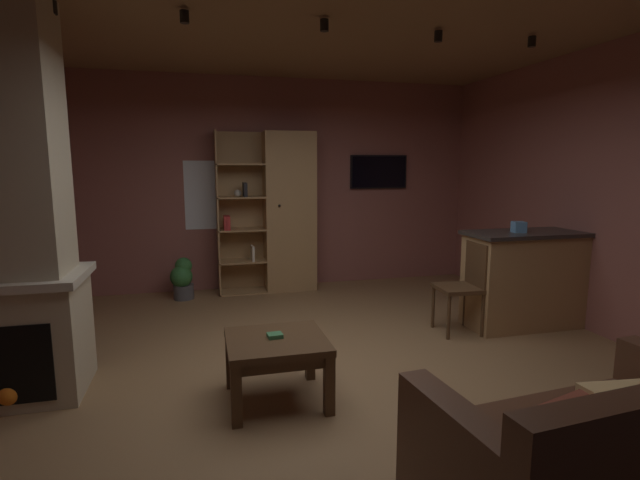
% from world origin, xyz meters
% --- Properties ---
extents(floor, '(5.70, 6.08, 0.02)m').
position_xyz_m(floor, '(0.00, 0.00, -0.01)').
color(floor, olive).
rests_on(floor, ground).
extents(wall_back, '(5.82, 0.06, 2.86)m').
position_xyz_m(wall_back, '(0.00, 3.07, 1.43)').
color(wall_back, '#8E544C').
rests_on(wall_back, ground).
extents(wall_right, '(0.06, 6.08, 2.86)m').
position_xyz_m(wall_right, '(2.88, 0.00, 1.43)').
color(wall_right, '#8E544C').
rests_on(wall_right, ground).
extents(ceiling, '(5.70, 6.08, 0.02)m').
position_xyz_m(ceiling, '(0.00, 0.00, 2.87)').
color(ceiling, '#8E6B47').
extents(window_pane_back, '(0.78, 0.01, 0.91)m').
position_xyz_m(window_pane_back, '(-0.80, 3.04, 1.29)').
color(window_pane_back, white).
extents(stone_fireplace, '(0.93, 0.77, 2.86)m').
position_xyz_m(stone_fireplace, '(-2.30, 0.25, 1.29)').
color(stone_fireplace, '#BCAD8E').
rests_on(stone_fireplace, ground).
extents(bookshelf_cabinet, '(1.30, 0.41, 2.13)m').
position_xyz_m(bookshelf_cabinet, '(0.09, 2.80, 1.05)').
color(bookshelf_cabinet, '#A87F51').
rests_on(bookshelf_cabinet, ground).
extents(kitchen_bar_counter, '(1.49, 0.59, 1.01)m').
position_xyz_m(kitchen_bar_counter, '(2.40, 0.68, 0.51)').
color(kitchen_bar_counter, '#A87F51').
rests_on(kitchen_bar_counter, ground).
extents(tissue_box, '(0.14, 0.14, 0.11)m').
position_xyz_m(tissue_box, '(2.16, 0.65, 1.06)').
color(tissue_box, '#598CBF').
rests_on(tissue_box, kitchen_bar_counter).
extents(leather_couch, '(1.67, 1.01, 0.84)m').
position_xyz_m(leather_couch, '(0.79, -1.88, 0.31)').
color(leather_couch, '#4C2D1E').
rests_on(leather_couch, ground).
extents(coffee_table, '(0.70, 0.65, 0.47)m').
position_xyz_m(coffee_table, '(-0.50, -0.31, 0.38)').
color(coffee_table, '#4C331E').
rests_on(coffee_table, ground).
extents(table_book_0, '(0.11, 0.10, 0.03)m').
position_xyz_m(table_book_0, '(-0.51, -0.29, 0.48)').
color(table_book_0, '#387247').
rests_on(table_book_0, coffee_table).
extents(dining_chair, '(0.44, 0.44, 0.92)m').
position_xyz_m(dining_chair, '(1.59, 0.66, 0.53)').
color(dining_chair, '#4C331E').
rests_on(dining_chair, ground).
extents(potted_floor_plant, '(0.29, 0.29, 0.53)m').
position_xyz_m(potted_floor_plant, '(-1.24, 2.63, 0.27)').
color(potted_floor_plant, '#4C4C51').
rests_on(potted_floor_plant, ground).
extents(wall_mounted_tv, '(0.85, 0.06, 0.48)m').
position_xyz_m(wall_mounted_tv, '(1.53, 3.01, 1.60)').
color(wall_mounted_tv, black).
extents(track_light_spot_0, '(0.07, 0.07, 0.09)m').
position_xyz_m(track_light_spot_0, '(-1.95, 0.40, 2.79)').
color(track_light_spot_0, black).
extents(track_light_spot_1, '(0.07, 0.07, 0.09)m').
position_xyz_m(track_light_spot_1, '(-1.05, 0.40, 2.79)').
color(track_light_spot_1, black).
extents(track_light_spot_2, '(0.07, 0.07, 0.09)m').
position_xyz_m(track_light_spot_2, '(0.02, 0.35, 2.79)').
color(track_light_spot_2, black).
extents(track_light_spot_3, '(0.07, 0.07, 0.09)m').
position_xyz_m(track_light_spot_3, '(1.06, 0.42, 2.79)').
color(track_light_spot_3, black).
extents(track_light_spot_4, '(0.07, 0.07, 0.09)m').
position_xyz_m(track_light_spot_4, '(1.96, 0.38, 2.79)').
color(track_light_spot_4, black).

